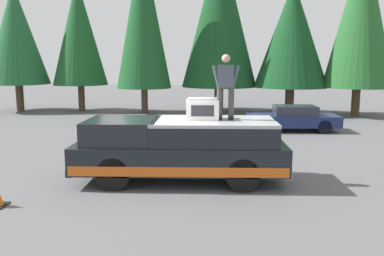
# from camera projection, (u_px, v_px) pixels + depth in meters

# --- Properties ---
(ground_plane) EXTENTS (90.00, 90.00, 0.00)m
(ground_plane) POSITION_uv_depth(u_px,v_px,m) (163.00, 178.00, 11.22)
(ground_plane) COLOR #565659
(pickup_truck) EXTENTS (2.01, 5.54, 1.65)m
(pickup_truck) POSITION_uv_depth(u_px,v_px,m) (180.00, 149.00, 10.83)
(pickup_truck) COLOR black
(pickup_truck) RESTS_ON ground
(compressor_unit) EXTENTS (0.65, 0.84, 0.56)m
(compressor_unit) POSITION_uv_depth(u_px,v_px,m) (203.00, 109.00, 10.76)
(compressor_unit) COLOR white
(compressor_unit) RESTS_ON pickup_truck
(person_on_truck_bed) EXTENTS (0.29, 0.72, 1.69)m
(person_on_truck_bed) POSITION_uv_depth(u_px,v_px,m) (226.00, 85.00, 10.60)
(person_on_truck_bed) COLOR #423D38
(person_on_truck_bed) RESTS_ON pickup_truck
(parked_car_navy) EXTENTS (1.64, 4.10, 1.16)m
(parked_car_navy) POSITION_uv_depth(u_px,v_px,m) (293.00, 118.00, 18.76)
(parked_car_navy) COLOR navy
(parked_car_navy) RESTS_ON ground
(conifer_far_left) EXTENTS (3.96, 3.96, 10.06)m
(conifer_far_left) POSITION_uv_depth(u_px,v_px,m) (361.00, 13.00, 23.18)
(conifer_far_left) COLOR #4C3826
(conifer_far_left) RESTS_ON ground
(conifer_left) EXTENTS (4.42, 4.42, 7.86)m
(conifer_left) POSITION_uv_depth(u_px,v_px,m) (292.00, 35.00, 24.35)
(conifer_left) COLOR #4C3826
(conifer_left) RESTS_ON ground
(conifer_center_left) EXTENTS (4.70, 4.70, 10.61)m
(conifer_center_left) POSITION_uv_depth(u_px,v_px,m) (220.00, 14.00, 25.27)
(conifer_center_left) COLOR #4C3826
(conifer_center_left) RESTS_ON ground
(conifer_center_right) EXTENTS (3.31, 3.31, 10.37)m
(conifer_center_right) POSITION_uv_depth(u_px,v_px,m) (143.00, 14.00, 24.44)
(conifer_center_right) COLOR #4C3826
(conifer_center_right) RESTS_ON ground
(conifer_right) EXTENTS (3.44, 3.44, 8.28)m
(conifer_right) POSITION_uv_depth(u_px,v_px,m) (79.00, 32.00, 25.80)
(conifer_right) COLOR #4C3826
(conifer_right) RESTS_ON ground
(conifer_far_right) EXTENTS (3.91, 3.91, 7.97)m
(conifer_far_right) POSITION_uv_depth(u_px,v_px,m) (16.00, 34.00, 25.66)
(conifer_far_right) COLOR #4C3826
(conifer_far_right) RESTS_ON ground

